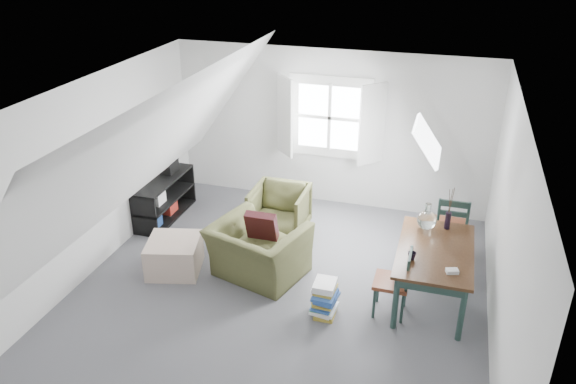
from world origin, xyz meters
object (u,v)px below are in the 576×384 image
(dining_table, at_px, (435,256))
(media_shelf, at_px, (163,201))
(magazine_stack, at_px, (325,299))
(dining_chair_far, at_px, (451,226))
(armchair_far, at_px, (280,232))
(armchair_near, at_px, (259,274))
(dining_chair_near, at_px, (394,281))
(ottoman, at_px, (174,255))

(dining_table, height_order, media_shelf, dining_table)
(dining_table, bearing_deg, magazine_stack, -152.41)
(dining_chair_far, distance_m, media_shelf, 4.29)
(armchair_far, distance_m, dining_table, 2.56)
(media_shelf, bearing_deg, armchair_near, -26.41)
(dining_chair_near, xyz_separation_m, media_shelf, (-3.71, 1.34, -0.15))
(magazine_stack, bearing_deg, media_shelf, 151.55)
(armchair_far, height_order, dining_chair_near, dining_chair_near)
(dining_table, bearing_deg, armchair_far, 153.98)
(media_shelf, height_order, magazine_stack, media_shelf)
(ottoman, bearing_deg, armchair_near, 10.84)
(armchair_near, xyz_separation_m, dining_chair_near, (1.77, -0.29, 0.44))
(magazine_stack, bearing_deg, dining_table, 28.79)
(armchair_near, xyz_separation_m, dining_chair_far, (2.35, 1.13, 0.50))
(armchair_far, distance_m, ottoman, 1.71)
(armchair_near, bearing_deg, ottoman, 27.48)
(armchair_near, bearing_deg, dining_chair_far, -137.63)
(dining_chair_far, xyz_separation_m, dining_chair_near, (-0.58, -1.42, -0.06))
(armchair_far, height_order, dining_chair_far, dining_chair_far)
(armchair_near, relative_size, media_shelf, 0.87)
(dining_chair_far, bearing_deg, magazine_stack, 60.71)
(ottoman, bearing_deg, armchair_far, 52.55)
(armchair_near, relative_size, magazine_stack, 2.58)
(dining_chair_far, bearing_deg, armchair_far, 9.02)
(armchair_far, bearing_deg, dining_table, -24.52)
(armchair_near, distance_m, dining_table, 2.27)
(dining_chair_far, height_order, magazine_stack, dining_chair_far)
(armchair_near, xyz_separation_m, magazine_stack, (1.02, -0.55, 0.22))
(ottoman, height_order, dining_chair_far, dining_chair_far)
(dining_table, bearing_deg, ottoman, -175.98)
(ottoman, distance_m, dining_table, 3.32)
(ottoman, distance_m, media_shelf, 1.51)
(armchair_near, height_order, dining_chair_far, dining_chair_far)
(armchair_near, height_order, armchair_far, armchair_far)
(magazine_stack, bearing_deg, dining_chair_near, 19.20)
(dining_table, xyz_separation_m, dining_chair_near, (-0.41, -0.38, -0.19))
(ottoman, height_order, magazine_stack, ottoman)
(dining_chair_far, distance_m, magazine_stack, 2.16)
(armchair_far, height_order, magazine_stack, magazine_stack)
(ottoman, relative_size, dining_chair_near, 0.78)
(armchair_near, height_order, dining_chair_near, dining_chair_near)
(armchair_near, xyz_separation_m, ottoman, (-1.10, -0.21, 0.22))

